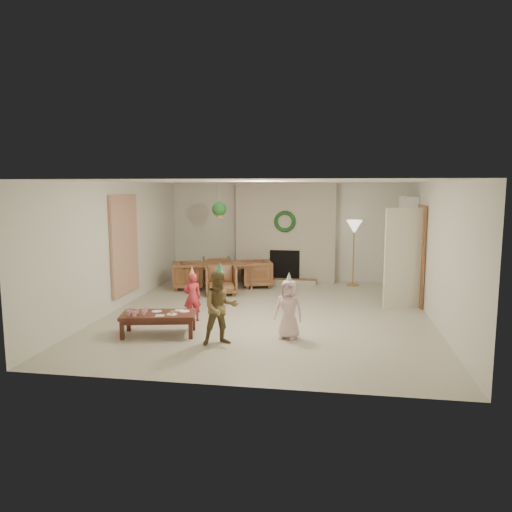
% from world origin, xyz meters
% --- Properties ---
extents(floor, '(7.00, 7.00, 0.00)m').
position_xyz_m(floor, '(0.00, 0.00, 0.00)').
color(floor, '#B7B29E').
rests_on(floor, ground).
extents(ceiling, '(7.00, 7.00, 0.00)m').
position_xyz_m(ceiling, '(0.00, 0.00, 2.50)').
color(ceiling, white).
rests_on(ceiling, wall_back).
extents(wall_back, '(7.00, 0.00, 7.00)m').
position_xyz_m(wall_back, '(0.00, 3.50, 1.25)').
color(wall_back, silver).
rests_on(wall_back, floor).
extents(wall_front, '(7.00, 0.00, 7.00)m').
position_xyz_m(wall_front, '(0.00, -3.50, 1.25)').
color(wall_front, silver).
rests_on(wall_front, floor).
extents(wall_left, '(0.00, 7.00, 7.00)m').
position_xyz_m(wall_left, '(-3.00, 0.00, 1.25)').
color(wall_left, silver).
rests_on(wall_left, floor).
extents(wall_right, '(0.00, 7.00, 7.00)m').
position_xyz_m(wall_right, '(3.00, 0.00, 1.25)').
color(wall_right, silver).
rests_on(wall_right, floor).
extents(fireplace_mass, '(2.50, 0.40, 2.50)m').
position_xyz_m(fireplace_mass, '(0.00, 3.30, 1.25)').
color(fireplace_mass, '#5A1D17').
rests_on(fireplace_mass, floor).
extents(fireplace_hearth, '(1.60, 0.30, 0.12)m').
position_xyz_m(fireplace_hearth, '(0.00, 2.95, 0.06)').
color(fireplace_hearth, brown).
rests_on(fireplace_hearth, floor).
extents(fireplace_firebox, '(0.75, 0.12, 0.75)m').
position_xyz_m(fireplace_firebox, '(0.00, 3.12, 0.45)').
color(fireplace_firebox, black).
rests_on(fireplace_firebox, floor).
extents(fireplace_wreath, '(0.54, 0.10, 0.54)m').
position_xyz_m(fireplace_wreath, '(0.00, 3.07, 1.55)').
color(fireplace_wreath, '#18421D').
rests_on(fireplace_wreath, fireplace_mass).
extents(floor_lamp_base, '(0.30, 0.30, 0.03)m').
position_xyz_m(floor_lamp_base, '(1.70, 3.00, 0.02)').
color(floor_lamp_base, gold).
rests_on(floor_lamp_base, floor).
extents(floor_lamp_post, '(0.03, 0.03, 1.45)m').
position_xyz_m(floor_lamp_post, '(1.70, 3.00, 0.75)').
color(floor_lamp_post, gold).
rests_on(floor_lamp_post, floor).
extents(floor_lamp_shade, '(0.39, 0.39, 0.32)m').
position_xyz_m(floor_lamp_shade, '(1.70, 3.00, 1.45)').
color(floor_lamp_shade, beige).
rests_on(floor_lamp_shade, floor_lamp_post).
extents(bookshelf_carcass, '(0.30, 1.00, 2.20)m').
position_xyz_m(bookshelf_carcass, '(2.84, 2.30, 1.10)').
color(bookshelf_carcass, white).
rests_on(bookshelf_carcass, floor).
extents(bookshelf_shelf_a, '(0.30, 0.92, 0.03)m').
position_xyz_m(bookshelf_shelf_a, '(2.82, 2.30, 0.45)').
color(bookshelf_shelf_a, white).
rests_on(bookshelf_shelf_a, bookshelf_carcass).
extents(bookshelf_shelf_b, '(0.30, 0.92, 0.03)m').
position_xyz_m(bookshelf_shelf_b, '(2.82, 2.30, 0.85)').
color(bookshelf_shelf_b, white).
rests_on(bookshelf_shelf_b, bookshelf_carcass).
extents(bookshelf_shelf_c, '(0.30, 0.92, 0.03)m').
position_xyz_m(bookshelf_shelf_c, '(2.82, 2.30, 1.25)').
color(bookshelf_shelf_c, white).
rests_on(bookshelf_shelf_c, bookshelf_carcass).
extents(bookshelf_shelf_d, '(0.30, 0.92, 0.03)m').
position_xyz_m(bookshelf_shelf_d, '(2.82, 2.30, 1.65)').
color(bookshelf_shelf_d, white).
rests_on(bookshelf_shelf_d, bookshelf_carcass).
extents(books_row_lower, '(0.20, 0.40, 0.24)m').
position_xyz_m(books_row_lower, '(2.80, 2.15, 0.59)').
color(books_row_lower, '#B52E21').
rests_on(books_row_lower, bookshelf_shelf_a).
extents(books_row_mid, '(0.20, 0.44, 0.24)m').
position_xyz_m(books_row_mid, '(2.80, 2.35, 0.99)').
color(books_row_mid, '#274091').
rests_on(books_row_mid, bookshelf_shelf_b).
extents(books_row_upper, '(0.20, 0.36, 0.22)m').
position_xyz_m(books_row_upper, '(2.80, 2.20, 1.38)').
color(books_row_upper, '#C18029').
rests_on(books_row_upper, bookshelf_shelf_c).
extents(door_frame, '(0.05, 0.86, 2.04)m').
position_xyz_m(door_frame, '(2.96, 1.20, 1.02)').
color(door_frame, brown).
rests_on(door_frame, floor).
extents(door_leaf, '(0.77, 0.32, 2.00)m').
position_xyz_m(door_leaf, '(2.58, 0.82, 1.00)').
color(door_leaf, beige).
rests_on(door_leaf, floor).
extents(curtain_panel, '(0.06, 1.20, 2.00)m').
position_xyz_m(curtain_panel, '(-2.96, 0.20, 1.25)').
color(curtain_panel, beige).
rests_on(curtain_panel, wall_left).
extents(dining_table, '(1.86, 1.37, 0.58)m').
position_xyz_m(dining_table, '(-1.50, 2.20, 0.29)').
color(dining_table, brown).
rests_on(dining_table, floor).
extents(dining_chair_near, '(0.87, 0.88, 0.65)m').
position_xyz_m(dining_chair_near, '(-1.28, 1.50, 0.32)').
color(dining_chair_near, brown).
rests_on(dining_chair_near, floor).
extents(dining_chair_far, '(0.87, 0.88, 0.65)m').
position_xyz_m(dining_chair_far, '(-1.71, 2.90, 0.32)').
color(dining_chair_far, brown).
rests_on(dining_chair_far, floor).
extents(dining_chair_left, '(0.88, 0.87, 0.65)m').
position_xyz_m(dining_chair_left, '(-2.19, 1.98, 0.32)').
color(dining_chair_left, brown).
rests_on(dining_chair_left, floor).
extents(dining_chair_right, '(0.88, 0.87, 0.65)m').
position_xyz_m(dining_chair_right, '(-0.62, 2.47, 0.32)').
color(dining_chair_right, brown).
rests_on(dining_chair_right, floor).
extents(hanging_plant_cord, '(0.01, 0.01, 0.70)m').
position_xyz_m(hanging_plant_cord, '(-1.30, 1.50, 2.15)').
color(hanging_plant_cord, tan).
rests_on(hanging_plant_cord, ceiling).
extents(hanging_plant_pot, '(0.16, 0.16, 0.12)m').
position_xyz_m(hanging_plant_pot, '(-1.30, 1.50, 1.80)').
color(hanging_plant_pot, '#9E6833').
rests_on(hanging_plant_pot, hanging_plant_cord).
extents(hanging_plant_foliage, '(0.32, 0.32, 0.32)m').
position_xyz_m(hanging_plant_foliage, '(-1.30, 1.50, 1.92)').
color(hanging_plant_foliage, '#194B1C').
rests_on(hanging_plant_foliage, hanging_plant_pot).
extents(coffee_table_top, '(1.28, 0.82, 0.05)m').
position_xyz_m(coffee_table_top, '(-1.58, -1.65, 0.34)').
color(coffee_table_top, '#50261A').
rests_on(coffee_table_top, floor).
extents(coffee_table_apron, '(1.18, 0.71, 0.07)m').
position_xyz_m(coffee_table_apron, '(-1.58, -1.65, 0.27)').
color(coffee_table_apron, '#50261A').
rests_on(coffee_table_apron, floor).
extents(coffee_leg_fl, '(0.08, 0.08, 0.31)m').
position_xyz_m(coffee_leg_fl, '(-2.06, -1.99, 0.16)').
color(coffee_leg_fl, '#50261A').
rests_on(coffee_leg_fl, floor).
extents(coffee_leg_fr, '(0.08, 0.08, 0.31)m').
position_xyz_m(coffee_leg_fr, '(-1.01, -1.78, 0.16)').
color(coffee_leg_fr, '#50261A').
rests_on(coffee_leg_fr, floor).
extents(coffee_leg_bl, '(0.08, 0.08, 0.31)m').
position_xyz_m(coffee_leg_bl, '(-2.16, -1.52, 0.16)').
color(coffee_leg_bl, '#50261A').
rests_on(coffee_leg_bl, floor).
extents(coffee_leg_br, '(0.08, 0.08, 0.31)m').
position_xyz_m(coffee_leg_br, '(-1.10, -1.30, 0.16)').
color(coffee_leg_br, '#50261A').
rests_on(coffee_leg_br, floor).
extents(cup_a, '(0.08, 0.08, 0.08)m').
position_xyz_m(cup_a, '(-2.00, -1.87, 0.41)').
color(cup_a, silver).
rests_on(cup_a, coffee_table_top).
extents(cup_b, '(0.08, 0.08, 0.08)m').
position_xyz_m(cup_b, '(-2.04, -1.69, 0.41)').
color(cup_b, silver).
rests_on(cup_b, coffee_table_top).
extents(cup_c, '(0.08, 0.08, 0.08)m').
position_xyz_m(cup_c, '(-1.89, -1.90, 0.41)').
color(cup_c, silver).
rests_on(cup_c, coffee_table_top).
extents(cup_d, '(0.08, 0.08, 0.08)m').
position_xyz_m(cup_d, '(-1.92, -1.72, 0.41)').
color(cup_d, silver).
rests_on(cup_d, coffee_table_top).
extents(cup_e, '(0.08, 0.08, 0.08)m').
position_xyz_m(cup_e, '(-1.78, -1.80, 0.41)').
color(cup_e, silver).
rests_on(cup_e, coffee_table_top).
extents(cup_f, '(0.08, 0.08, 0.08)m').
position_xyz_m(cup_f, '(-1.81, -1.62, 0.41)').
color(cup_f, silver).
rests_on(cup_f, coffee_table_top).
extents(plate_a, '(0.19, 0.19, 0.01)m').
position_xyz_m(plate_a, '(-1.65, -1.55, 0.37)').
color(plate_a, white).
rests_on(plate_a, coffee_table_top).
extents(plate_b, '(0.19, 0.19, 0.01)m').
position_xyz_m(plate_b, '(-1.34, -1.69, 0.37)').
color(plate_b, white).
rests_on(plate_b, coffee_table_top).
extents(plate_c, '(0.19, 0.19, 0.01)m').
position_xyz_m(plate_c, '(-1.20, -1.48, 0.37)').
color(plate_c, white).
rests_on(plate_c, coffee_table_top).
extents(food_scoop, '(0.08, 0.08, 0.06)m').
position_xyz_m(food_scoop, '(-1.34, -1.69, 0.41)').
color(food_scoop, tan).
rests_on(food_scoop, plate_b).
extents(napkin_left, '(0.16, 0.16, 0.01)m').
position_xyz_m(napkin_left, '(-1.51, -1.80, 0.37)').
color(napkin_left, '#D59DAD').
rests_on(napkin_left, coffee_table_top).
extents(napkin_right, '(0.16, 0.16, 0.01)m').
position_xyz_m(napkin_right, '(-1.30, -1.42, 0.37)').
color(napkin_right, '#D59DAD').
rests_on(napkin_right, coffee_table_top).
extents(child_red, '(0.38, 0.34, 0.88)m').
position_xyz_m(child_red, '(-1.27, -0.76, 0.44)').
color(child_red, red).
rests_on(child_red, floor).
extents(party_hat_red, '(0.14, 0.14, 0.17)m').
position_xyz_m(party_hat_red, '(-1.27, -0.76, 0.92)').
color(party_hat_red, gold).
rests_on(party_hat_red, child_red).
extents(child_plaid, '(0.69, 0.63, 1.15)m').
position_xyz_m(child_plaid, '(-0.48, -1.94, 0.58)').
color(child_plaid, brown).
rests_on(child_plaid, floor).
extents(party_hat_plaid, '(0.15, 0.15, 0.19)m').
position_xyz_m(party_hat_plaid, '(-0.48, -1.94, 1.20)').
color(party_hat_plaid, '#439D63').
rests_on(party_hat_plaid, child_plaid).
extents(child_pink, '(0.53, 0.41, 0.95)m').
position_xyz_m(child_pink, '(0.53, -1.48, 0.48)').
color(child_pink, '#F6C4CC').
rests_on(child_pink, floor).
extents(party_hat_pink, '(0.16, 0.16, 0.17)m').
position_xyz_m(party_hat_pink, '(0.53, -1.48, 0.99)').
color(party_hat_pink, '#ADADB4').
rests_on(party_hat_pink, child_pink).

